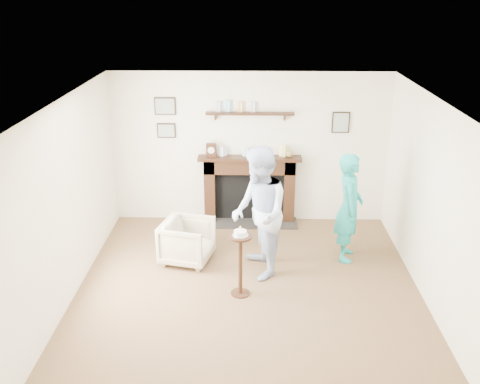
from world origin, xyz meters
name	(u,v)px	position (x,y,z in m)	size (l,w,h in m)	color
ground	(248,298)	(0.00, 0.00, 0.00)	(5.00, 5.00, 0.00)	brown
room_shell	(249,161)	(0.00, 0.69, 1.62)	(4.54, 5.02, 2.52)	silver
armchair	(188,260)	(-0.88, 0.99, 0.00)	(0.67, 0.69, 0.63)	tan
man	(258,273)	(0.14, 0.65, 0.00)	(0.88, 0.69, 1.81)	#ADBBD9
woman	(345,257)	(1.42, 1.14, 0.00)	(0.58, 0.38, 1.59)	#22ABC1
pedestal_table	(240,253)	(-0.10, 0.11, 0.59)	(0.30, 0.30, 0.97)	black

